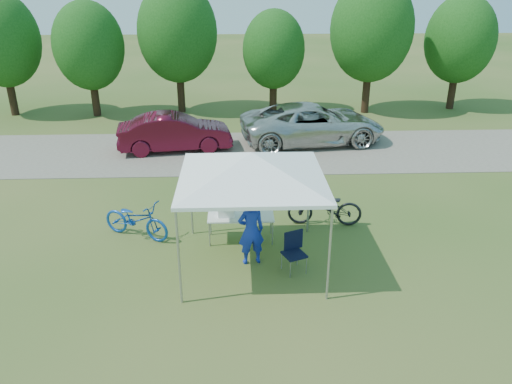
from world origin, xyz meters
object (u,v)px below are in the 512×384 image
folding_chair (294,248)px  sedan (175,132)px  folding_table (241,217)px  minivan (313,123)px  cooler (227,210)px  cyclist (251,230)px  bike_dark (325,207)px  bike_blue (136,219)px

folding_chair → sedan: bearing=89.4°
folding_table → minivan: 8.43m
folding_chair → minivan: bearing=56.1°
cooler → cyclist: size_ratio=0.26×
bike_dark → minivan: size_ratio=0.35×
bike_dark → sedan: 7.97m
bike_dark → sedan: bearing=-137.7°
folding_chair → cyclist: size_ratio=0.54×
folding_chair → sedan: size_ratio=0.21×
folding_chair → cooler: 2.11m
folding_table → folding_chair: (1.18, -1.41, -0.10)m
minivan → sedan: size_ratio=1.33×
cooler → folding_chair: bearing=-42.7°
cooler → minivan: (3.30, 7.90, -0.03)m
sedan → cyclist: bearing=-170.8°
minivan → cyclist: bearing=154.9°
cooler → bike_blue: size_ratio=0.23×
cooler → sedan: 7.50m
folding_table → folding_chair: size_ratio=1.81×
folding_chair → cyclist: bearing=138.6°
bike_blue → bike_dark: size_ratio=0.95×
folding_table → bike_dark: (2.25, 0.75, -0.12)m
folding_table → bike_blue: bearing=174.2°
cyclist → minivan: (2.72, 9.00, -0.04)m
cooler → minivan: size_ratio=0.08×
cyclist → bike_blue: bearing=-38.1°
folding_chair → bike_dark: (1.07, 2.16, -0.02)m
cyclist → bike_dark: bearing=-150.3°
cyclist → sedan: (-2.64, 8.31, -0.12)m
folding_table → bike_blue: bike_blue is taller
folding_chair → bike_dark: bearing=40.5°
folding_chair → cyclist: 1.05m
cyclist → folding_table: bearing=-91.3°
bike_blue → cooler: bearing=-71.1°
folding_table → minivan: minivan is taller
cooler → cyclist: 1.24m
bike_blue → sedan: 6.94m
folding_table → cyclist: size_ratio=0.98×
folding_table → sedan: size_ratio=0.39×
minivan → folding_chair: bearing=161.0°
cooler → bike_dark: 2.72m
cooler → cyclist: cyclist is taller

